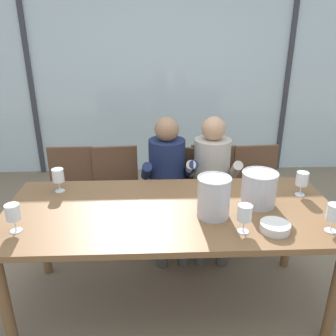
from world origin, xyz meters
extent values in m
plane|color=#847056|center=(0.00, 1.00, 0.00)|extent=(14.00, 14.00, 0.00)
cube|color=silver|center=(0.00, 2.59, 1.30)|extent=(7.39, 0.03, 2.60)
cube|color=#38383D|center=(-1.66, 2.57, 1.30)|extent=(0.06, 0.06, 2.60)
cube|color=#38383D|center=(1.66, 2.57, 1.30)|extent=(0.06, 0.06, 2.60)
cube|color=#386633|center=(0.00, 6.05, 0.92)|extent=(13.39, 2.40, 1.85)
cube|color=brown|center=(0.00, 0.00, 0.76)|extent=(2.19, 0.96, 0.04)
cylinder|color=brown|center=(-1.00, -0.38, 0.37)|extent=(0.07, 0.07, 0.74)
cylinder|color=brown|center=(1.00, -0.38, 0.37)|extent=(0.07, 0.07, 0.74)
cylinder|color=brown|center=(-1.00, 0.38, 0.37)|extent=(0.07, 0.07, 0.74)
cylinder|color=brown|center=(1.00, 0.38, 0.37)|extent=(0.07, 0.07, 0.74)
cube|color=brown|center=(-0.87, 0.83, 0.44)|extent=(0.45, 0.45, 0.03)
cube|color=brown|center=(-0.87, 1.03, 0.66)|extent=(0.42, 0.04, 0.42)
cylinder|color=brown|center=(-1.06, 0.64, 0.21)|extent=(0.04, 0.04, 0.43)
cylinder|color=brown|center=(-0.68, 0.64, 0.21)|extent=(0.04, 0.04, 0.43)
cylinder|color=brown|center=(-1.06, 1.02, 0.21)|extent=(0.04, 0.04, 0.43)
cylinder|color=brown|center=(-0.68, 1.02, 0.21)|extent=(0.04, 0.04, 0.43)
cube|color=brown|center=(-0.45, 0.83, 0.44)|extent=(0.48, 0.48, 0.03)
cube|color=brown|center=(-0.47, 1.03, 0.66)|extent=(0.42, 0.07, 0.42)
cylinder|color=brown|center=(-0.62, 0.62, 0.21)|extent=(0.04, 0.04, 0.43)
cylinder|color=brown|center=(-0.25, 0.66, 0.21)|extent=(0.04, 0.04, 0.43)
cylinder|color=brown|center=(-0.66, 1.00, 0.21)|extent=(0.04, 0.04, 0.43)
cylinder|color=brown|center=(-0.28, 1.03, 0.21)|extent=(0.04, 0.04, 0.43)
cube|color=brown|center=(0.04, 0.79, 0.44)|extent=(0.50, 0.50, 0.03)
cube|color=brown|center=(0.07, 0.99, 0.66)|extent=(0.42, 0.10, 0.42)
cylinder|color=brown|center=(-0.18, 0.63, 0.21)|extent=(0.04, 0.04, 0.43)
cylinder|color=brown|center=(0.20, 0.58, 0.21)|extent=(0.04, 0.04, 0.43)
cylinder|color=brown|center=(-0.12, 1.01, 0.21)|extent=(0.04, 0.04, 0.43)
cylinder|color=brown|center=(0.25, 0.95, 0.21)|extent=(0.04, 0.04, 0.43)
cube|color=brown|center=(0.43, 0.82, 0.44)|extent=(0.48, 0.48, 0.03)
cube|color=brown|center=(0.45, 1.02, 0.66)|extent=(0.42, 0.08, 0.42)
cylinder|color=brown|center=(0.22, 0.65, 0.21)|extent=(0.04, 0.04, 0.43)
cylinder|color=brown|center=(0.60, 0.61, 0.21)|extent=(0.04, 0.04, 0.43)
cylinder|color=brown|center=(0.26, 1.03, 0.21)|extent=(0.04, 0.04, 0.43)
cylinder|color=brown|center=(0.64, 0.99, 0.21)|extent=(0.04, 0.04, 0.43)
cube|color=brown|center=(0.87, 0.80, 0.44)|extent=(0.47, 0.47, 0.03)
cube|color=brown|center=(0.85, 1.00, 0.66)|extent=(0.42, 0.07, 0.42)
cylinder|color=brown|center=(0.69, 0.60, 0.21)|extent=(0.04, 0.04, 0.43)
cylinder|color=brown|center=(1.07, 0.62, 0.21)|extent=(0.04, 0.04, 0.43)
cylinder|color=brown|center=(0.67, 0.97, 0.21)|extent=(0.04, 0.04, 0.43)
cylinder|color=brown|center=(1.04, 1.00, 0.21)|extent=(0.04, 0.04, 0.43)
cylinder|color=#192347|center=(0.01, 0.83, 0.73)|extent=(0.35, 0.35, 0.52)
sphere|color=#936B4C|center=(0.01, 0.83, 1.09)|extent=(0.21, 0.21, 0.21)
cube|color=#47423D|center=(-0.06, 0.62, 0.47)|extent=(0.16, 0.41, 0.13)
cube|color=#47423D|center=(0.12, 0.64, 0.47)|extent=(0.16, 0.41, 0.13)
cylinder|color=#47423D|center=(-0.05, 0.42, 0.23)|extent=(0.10, 0.10, 0.45)
cylinder|color=#47423D|center=(0.13, 0.44, 0.23)|extent=(0.10, 0.10, 0.45)
cylinder|color=#192347|center=(-0.17, 0.69, 0.76)|extent=(0.11, 0.33, 0.26)
cylinder|color=#192347|center=(0.21, 0.73, 0.76)|extent=(0.11, 0.33, 0.26)
cylinder|color=#B7AD9E|center=(0.41, 0.83, 0.73)|extent=(0.35, 0.35, 0.52)
sphere|color=tan|center=(0.41, 0.83, 1.09)|extent=(0.21, 0.21, 0.21)
cube|color=#47423D|center=(0.30, 0.64, 0.47)|extent=(0.17, 0.41, 0.13)
cube|color=#47423D|center=(0.48, 0.62, 0.47)|extent=(0.17, 0.41, 0.13)
cylinder|color=#47423D|center=(0.29, 0.44, 0.23)|extent=(0.10, 0.10, 0.45)
cylinder|color=#47423D|center=(0.46, 0.42, 0.23)|extent=(0.10, 0.10, 0.45)
cylinder|color=#B7AD9E|center=(0.21, 0.73, 0.76)|extent=(0.11, 0.33, 0.26)
cylinder|color=#B7AD9E|center=(0.59, 0.69, 0.76)|extent=(0.11, 0.33, 0.26)
cylinder|color=#B7B7BC|center=(0.27, -0.10, 0.91)|extent=(0.20, 0.20, 0.26)
torus|color=silver|center=(0.27, -0.10, 1.04)|extent=(0.21, 0.21, 0.01)
cylinder|color=#B7B7BC|center=(0.59, 0.04, 0.89)|extent=(0.23, 0.23, 0.23)
torus|color=silver|center=(0.59, 0.04, 1.01)|extent=(0.24, 0.24, 0.01)
cylinder|color=silver|center=(0.60, -0.29, 0.80)|extent=(0.18, 0.18, 0.05)
cylinder|color=silver|center=(-0.92, -0.23, 0.78)|extent=(0.07, 0.07, 0.00)
cylinder|color=silver|center=(-0.92, -0.23, 0.82)|extent=(0.01, 0.01, 0.07)
cylinder|color=silver|center=(-0.92, -0.23, 0.90)|extent=(0.08, 0.08, 0.09)
cylinder|color=#560C1E|center=(-0.92, -0.23, 0.88)|extent=(0.07, 0.07, 0.04)
cylinder|color=silver|center=(-0.79, 0.30, 0.78)|extent=(0.07, 0.07, 0.00)
cylinder|color=silver|center=(-0.79, 0.30, 0.82)|extent=(0.01, 0.01, 0.07)
cylinder|color=silver|center=(-0.79, 0.30, 0.90)|extent=(0.08, 0.08, 0.09)
cylinder|color=silver|center=(0.93, -0.31, 0.78)|extent=(0.07, 0.07, 0.00)
cylinder|color=silver|center=(0.93, -0.31, 0.82)|extent=(0.01, 0.01, 0.07)
cylinder|color=silver|center=(0.93, -0.31, 0.90)|extent=(0.08, 0.08, 0.09)
cylinder|color=maroon|center=(0.93, -0.31, 0.88)|extent=(0.07, 0.07, 0.04)
cylinder|color=silver|center=(0.94, 0.17, 0.78)|extent=(0.07, 0.07, 0.00)
cylinder|color=silver|center=(0.94, 0.17, 0.82)|extent=(0.01, 0.01, 0.07)
cylinder|color=silver|center=(0.94, 0.17, 0.90)|extent=(0.08, 0.08, 0.09)
cylinder|color=#560C1E|center=(0.94, 0.17, 0.88)|extent=(0.07, 0.07, 0.04)
cylinder|color=silver|center=(0.41, -0.29, 0.78)|extent=(0.07, 0.07, 0.00)
cylinder|color=silver|center=(0.41, -0.29, 0.82)|extent=(0.01, 0.01, 0.07)
cylinder|color=silver|center=(0.41, -0.29, 0.90)|extent=(0.08, 0.08, 0.09)
cylinder|color=maroon|center=(0.41, -0.29, 0.88)|extent=(0.07, 0.07, 0.04)
camera|label=1|loc=(-0.10, -2.01, 1.89)|focal=37.02mm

